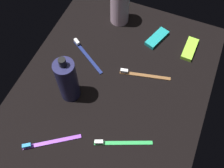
# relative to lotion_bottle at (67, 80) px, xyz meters

# --- Properties ---
(ground_plane) EXTENTS (0.84, 0.64, 0.01)m
(ground_plane) POSITION_rel_lotion_bottle_xyz_m (0.07, -0.12, -0.09)
(ground_plane) COLOR black
(lotion_bottle) EXTENTS (0.07, 0.07, 0.20)m
(lotion_bottle) POSITION_rel_lotion_bottle_xyz_m (0.00, 0.00, 0.00)
(lotion_bottle) COLOR #1E1E43
(lotion_bottle) RESTS_ON ground_plane
(bodywash_bottle) EXTENTS (0.07, 0.07, 0.18)m
(bodywash_bottle) POSITION_rel_lotion_bottle_xyz_m (0.38, -0.03, -0.01)
(bodywash_bottle) COLOR silver
(bodywash_bottle) RESTS_ON ground_plane
(toothbrush_brown) EXTENTS (0.05, 0.18, 0.02)m
(toothbrush_brown) POSITION_rel_lotion_bottle_xyz_m (0.16, -0.20, -0.08)
(toothbrush_brown) COLOR brown
(toothbrush_brown) RESTS_ON ground_plane
(toothbrush_purple) EXTENTS (0.11, 0.16, 0.02)m
(toothbrush_purple) POSITION_rel_lotion_bottle_xyz_m (-0.18, -0.01, -0.08)
(toothbrush_purple) COLOR purple
(toothbrush_purple) RESTS_ON ground_plane
(toothbrush_navy) EXTENTS (0.11, 0.16, 0.02)m
(toothbrush_navy) POSITION_rel_lotion_bottle_xyz_m (0.17, 0.02, -0.08)
(toothbrush_navy) COLOR navy
(toothbrush_navy) RESTS_ON ground_plane
(toothbrush_green) EXTENTS (0.08, 0.17, 0.02)m
(toothbrush_green) POSITION_rel_lotion_bottle_xyz_m (-0.10, -0.22, -0.08)
(toothbrush_green) COLOR green
(toothbrush_green) RESTS_ON ground_plane
(snack_bar_teal) EXTENTS (0.11, 0.07, 0.01)m
(snack_bar_teal) POSITION_rel_lotion_bottle_xyz_m (0.34, -0.20, -0.08)
(snack_bar_teal) COLOR teal
(snack_bar_teal) RESTS_ON ground_plane
(snack_bar_lime) EXTENTS (0.11, 0.04, 0.01)m
(snack_bar_lime) POSITION_rel_lotion_bottle_xyz_m (0.34, -0.33, -0.08)
(snack_bar_lime) COLOR #8CD133
(snack_bar_lime) RESTS_ON ground_plane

